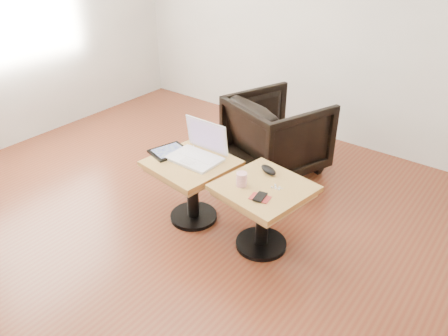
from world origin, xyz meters
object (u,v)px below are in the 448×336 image
Objects in this scene: side_table_right at (263,202)px; side_table_left at (192,176)px; laptop at (198,151)px; armchair at (277,134)px; striped_cup at (242,179)px.

side_table_left is at bearing -166.63° from side_table_right.
laptop is 1.00m from armchair.
laptop reaches higher than side_table_left.
armchair reaches higher than side_table_right.
striped_cup is (0.47, -0.12, -0.01)m from laptop.
side_table_right is 0.83× the size of armchair.
side_table_left and side_table_right have the same top height.
armchair is (0.08, 0.97, -0.21)m from laptop.
side_table_left is at bearing -92.72° from laptop.
laptop is 3.99× the size of striped_cup.
laptop is at bearing 165.86° from striped_cup.
laptop is 0.49m from striped_cup.
laptop reaches higher than striped_cup.
side_table_right is at bearing 35.19° from striped_cup.
laptop is at bearing 105.13° from armchair.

